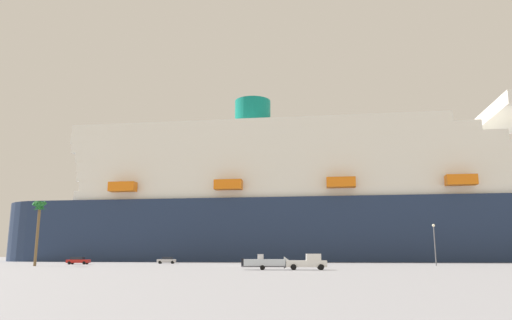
# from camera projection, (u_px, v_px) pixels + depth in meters

# --- Properties ---
(ground_plane) EXTENTS (600.00, 600.00, 0.00)m
(ground_plane) POSITION_uv_depth(u_px,v_px,m) (244.00, 263.00, 119.72)
(ground_plane) COLOR gray
(cruise_ship) EXTENTS (221.67, 47.19, 59.37)m
(cruise_ship) POSITION_uv_depth(u_px,v_px,m) (332.00, 204.00, 150.91)
(cruise_ship) COLOR #1E2D4C
(cruise_ship) RESTS_ON ground_plane
(pickup_truck) EXTENTS (5.64, 2.37, 2.20)m
(pickup_truck) POSITION_uv_depth(u_px,v_px,m) (308.00, 262.00, 66.81)
(pickup_truck) COLOR white
(pickup_truck) RESTS_ON ground_plane
(small_boat_on_trailer) EXTENTS (8.01, 2.12, 2.15)m
(small_boat_on_trailer) POSITION_uv_depth(u_px,v_px,m) (269.00, 263.00, 67.06)
(small_boat_on_trailer) COLOR #595960
(small_boat_on_trailer) RESTS_ON ground_plane
(palm_tree) EXTENTS (2.82, 2.82, 12.09)m
(palm_tree) POSITION_uv_depth(u_px,v_px,m) (39.00, 213.00, 91.19)
(palm_tree) COLOR brown
(palm_tree) RESTS_ON ground_plane
(street_lamp) EXTENTS (0.56, 0.56, 7.89)m
(street_lamp) POSITION_uv_depth(u_px,v_px,m) (434.00, 238.00, 92.71)
(street_lamp) COLOR slate
(street_lamp) RESTS_ON ground_plane
(parked_car_red_hatchback) EXTENTS (4.93, 2.42, 1.58)m
(parked_car_red_hatchback) POSITION_uv_depth(u_px,v_px,m) (78.00, 260.00, 104.62)
(parked_car_red_hatchback) COLOR red
(parked_car_red_hatchback) RESTS_ON ground_plane
(parked_car_silver_sedan) EXTENTS (4.56, 2.57, 1.58)m
(parked_car_silver_sedan) POSITION_uv_depth(u_px,v_px,m) (167.00, 260.00, 112.08)
(parked_car_silver_sedan) COLOR silver
(parked_car_silver_sedan) RESTS_ON ground_plane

